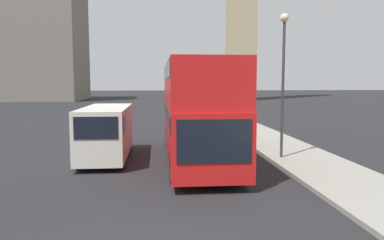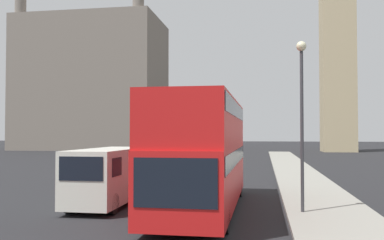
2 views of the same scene
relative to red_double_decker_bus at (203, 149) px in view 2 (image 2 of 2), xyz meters
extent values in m
cube|color=slate|center=(-28.66, 58.08, 9.49)|extent=(24.99, 15.83, 23.68)
cube|color=red|center=(0.00, 0.00, -0.97)|extent=(2.57, 10.63, 2.21)
cube|color=red|center=(0.00, 0.00, 1.01)|extent=(2.57, 10.42, 1.73)
cube|color=black|center=(0.00, 0.00, -0.28)|extent=(2.61, 10.20, 0.55)
cube|color=black|center=(0.00, 0.00, 1.49)|extent=(2.61, 9.99, 0.55)
cube|color=black|center=(0.00, -5.33, -0.70)|extent=(2.27, 0.03, 1.33)
cylinder|color=black|center=(-0.93, -3.72, -1.85)|extent=(0.72, 1.01, 1.01)
cylinder|color=black|center=(0.93, -3.72, -1.85)|extent=(0.72, 1.01, 1.01)
cylinder|color=black|center=(-0.93, 3.72, -1.85)|extent=(0.72, 1.01, 1.01)
cylinder|color=black|center=(0.93, 3.72, -1.85)|extent=(0.72, 1.01, 1.01)
cube|color=silver|center=(-3.95, 0.43, -1.08)|extent=(1.90, 5.60, 2.10)
cube|color=black|center=(-3.95, -2.38, -0.62)|extent=(1.62, 0.02, 0.84)
cube|color=black|center=(-3.95, -1.39, -0.62)|extent=(1.93, 1.01, 0.67)
cylinder|color=black|center=(-4.66, -1.47, -1.96)|extent=(0.48, 0.78, 0.78)
cylinder|color=black|center=(-3.23, -1.47, -1.96)|extent=(0.48, 0.78, 0.78)
cylinder|color=black|center=(-4.66, 2.33, -1.96)|extent=(0.48, 0.78, 0.78)
cylinder|color=black|center=(-3.23, 2.33, -1.96)|extent=(0.48, 0.78, 0.78)
cylinder|color=#38383D|center=(3.67, -0.58, 0.69)|extent=(0.12, 0.12, 5.78)
sphere|color=beige|center=(3.67, -0.58, 3.76)|extent=(0.36, 0.36, 0.36)
camera|label=1|loc=(-1.66, -16.24, 1.06)|focal=35.00mm
camera|label=2|loc=(2.30, -16.38, 0.61)|focal=40.00mm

